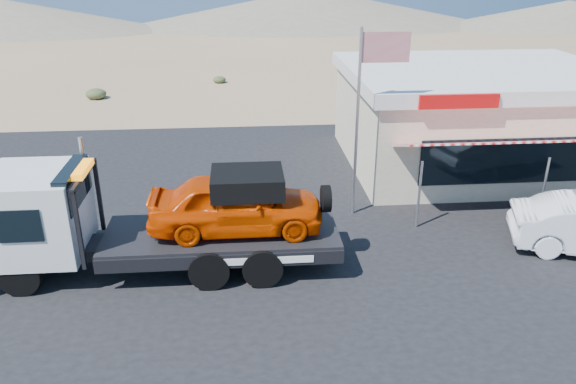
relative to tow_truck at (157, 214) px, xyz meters
name	(u,v)px	position (x,y,z in m)	size (l,w,h in m)	color
ground	(204,295)	(1.20, -1.49, -1.62)	(120.00, 120.00, 0.00)	#8D7050
asphalt_lot	(275,237)	(3.20, 1.51, -1.61)	(32.00, 24.00, 0.02)	black
tow_truck	(157,214)	(0.00, 0.00, 0.00)	(9.02, 2.67, 3.01)	black
jerky_store	(476,116)	(11.70, 7.49, 0.37)	(10.40, 9.97, 3.90)	beige
flagpole	(366,102)	(6.14, 3.01, 2.14)	(1.55, 0.10, 6.00)	#99999E
distant_hills	(141,13)	(-8.57, 53.65, 0.26)	(126.00, 48.00, 4.20)	#726B59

